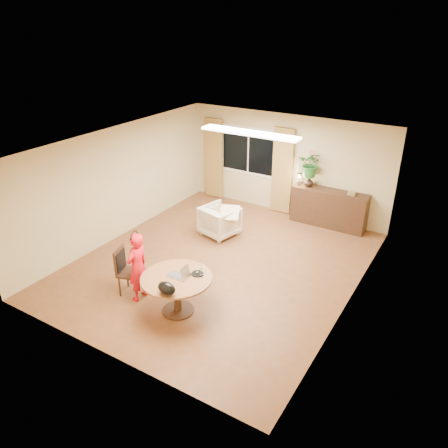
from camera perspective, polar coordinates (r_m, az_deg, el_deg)
name	(u,v)px	position (r m, az deg, el deg)	size (l,w,h in m)	color
floor	(220,264)	(9.36, -0.54, -5.19)	(6.50, 6.50, 0.00)	brown
ceiling	(219,145)	(8.32, -0.61, 10.33)	(6.50, 6.50, 0.00)	white
wall_back	(286,165)	(11.47, 8.10, 7.68)	(5.50, 5.50, 0.00)	tan
wall_left	(118,183)	(10.38, -13.64, 5.23)	(6.50, 6.50, 0.00)	tan
wall_right	(356,241)	(7.81, 16.85, -2.20)	(6.50, 6.50, 0.00)	tan
window	(248,151)	(11.85, 3.20, 9.50)	(1.70, 0.03, 1.30)	white
curtain_left	(214,158)	(12.40, -1.32, 8.56)	(0.55, 0.08, 2.25)	olive
curtain_right	(282,171)	(11.46, 7.63, 6.86)	(0.55, 0.08, 2.25)	olive
ceiling_panel	(250,133)	(9.34, 3.36, 11.79)	(2.20, 0.35, 0.05)	white
dining_table	(177,285)	(7.72, -6.20, -7.89)	(1.25, 1.25, 0.71)	brown
dining_chair	(130,272)	(8.39, -12.14, -6.09)	(0.45, 0.41, 0.93)	black
child	(137,267)	(8.12, -11.24, -5.51)	(0.32, 0.49, 1.34)	red
laptop	(177,270)	(7.62, -6.11, -5.97)	(0.36, 0.24, 0.24)	#B7B7BC
tumbler	(186,269)	(7.75, -5.02, -5.90)	(0.07, 0.07, 0.10)	white
wine_glass	(202,272)	(7.57, -2.93, -6.24)	(0.07, 0.07, 0.19)	white
pot_lid	(197,273)	(7.68, -3.50, -6.45)	(0.22, 0.22, 0.04)	white
handbag	(167,288)	(7.18, -7.51, -8.33)	(0.33, 0.19, 0.22)	black
armchair	(220,221)	(10.40, -0.54, 0.42)	(0.78, 0.80, 0.73)	beige
throw	(229,210)	(10.06, 0.72, 1.90)	(0.45, 0.55, 0.03)	beige
sideboard	(329,208)	(11.13, 13.52, 2.02)	(1.86, 0.45, 0.93)	black
vase	(309,182)	(11.09, 11.00, 5.46)	(0.24, 0.24, 0.25)	black
bouquet	(311,164)	(10.93, 11.33, 7.66)	(0.59, 0.51, 0.66)	#266024
book_stack	(352,193)	(10.82, 16.35, 3.87)	(0.19, 0.14, 0.08)	olive
desk_lamp	(299,179)	(11.10, 9.81, 5.81)	(0.14, 0.14, 0.33)	black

